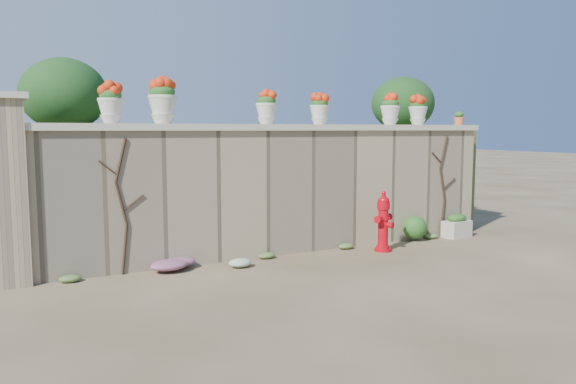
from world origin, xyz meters
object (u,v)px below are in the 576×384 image
fire_hydrant (383,221)px  terracotta_pot (459,119)px  urn_pot_0 (111,103)px  planter_box (457,226)px

fire_hydrant → terracotta_pot: bearing=-7.8°
fire_hydrant → urn_pot_0: urn_pot_0 is taller
fire_hydrant → urn_pot_0: (-4.19, 0.73, 1.87)m
planter_box → fire_hydrant: bearing=-177.1°
fire_hydrant → planter_box: size_ratio=1.77×
urn_pot_0 → terracotta_pot: 6.54m
terracotta_pot → urn_pot_0: bearing=180.0°
planter_box → terracotta_pot: size_ratio=2.22×
terracotta_pot → planter_box: bearing=-132.4°
planter_box → urn_pot_0: size_ratio=1.01×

